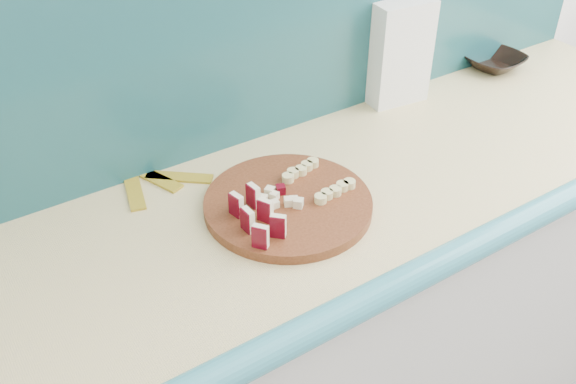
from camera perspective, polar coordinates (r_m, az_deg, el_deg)
The scene contains 9 objects.
kitchen_counter at distance 1.70m, azimuth 3.17°, elevation -12.40°, with size 2.20×0.63×0.91m.
backsplash at distance 1.48m, azimuth -2.68°, elevation 13.51°, with size 2.20×0.02×0.50m, color teal.
cutting_board at distance 1.34m, azimuth 0.00°, elevation -1.07°, with size 0.35×0.35×0.02m, color #44200E.
apple_wedges at distance 1.25m, azimuth -2.83°, elevation -2.08°, with size 0.08×0.15×0.05m.
apple_chunks at distance 1.31m, azimuth -0.68°, elevation -0.80°, with size 0.05×0.06×0.02m.
banana_slices at distance 1.37m, azimuth 2.61°, elevation 1.05°, with size 0.13×0.14×0.02m.
brown_bowl at distance 2.01m, azimuth 17.81°, elevation 11.02°, with size 0.17×0.17×0.04m, color black.
flour_bag at distance 1.73m, azimuth 9.56°, elevation 12.32°, with size 0.16×0.11×0.27m, color white.
banana_peel at distance 1.44m, azimuth -11.64°, elevation 0.92°, with size 0.21×0.17×0.01m.
Camera 1 is at (-0.59, 0.61, 1.73)m, focal length 40.00 mm.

